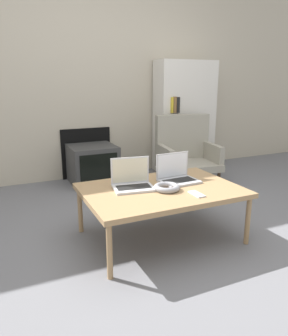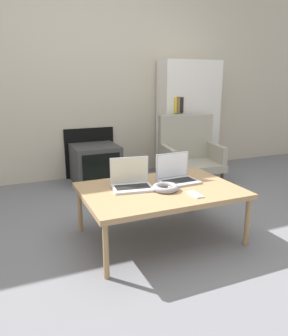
{
  "view_description": "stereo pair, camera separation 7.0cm",
  "coord_description": "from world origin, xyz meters",
  "px_view_note": "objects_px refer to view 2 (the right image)",
  "views": [
    {
      "loc": [
        -1.07,
        -1.81,
        1.16
      ],
      "look_at": [
        0.0,
        0.51,
        0.48
      ],
      "focal_mm": 35.0,
      "sensor_mm": 36.0,
      "label": 1
    },
    {
      "loc": [
        -1.01,
        -1.84,
        1.16
      ],
      "look_at": [
        0.0,
        0.51,
        0.48
      ],
      "focal_mm": 35.0,
      "sensor_mm": 36.0,
      "label": 2
    }
  ],
  "objects_px": {
    "laptop_left": "(131,181)",
    "headphones": "(166,188)",
    "phone": "(195,194)",
    "armchair": "(189,150)",
    "tv": "(96,164)",
    "laptop_right": "(176,175)"
  },
  "relations": [
    {
      "from": "laptop_left",
      "to": "headphones",
      "type": "height_order",
      "value": "laptop_left"
    },
    {
      "from": "headphones",
      "to": "phone",
      "type": "distance_m",
      "value": 0.22
    },
    {
      "from": "armchair",
      "to": "tv",
      "type": "bearing_deg",
      "value": 170.68
    },
    {
      "from": "phone",
      "to": "laptop_right",
      "type": "bearing_deg",
      "value": 84.21
    },
    {
      "from": "tv",
      "to": "laptop_left",
      "type": "bearing_deg",
      "value": -94.52
    },
    {
      "from": "laptop_left",
      "to": "headphones",
      "type": "relative_size",
      "value": 1.68
    },
    {
      "from": "laptop_left",
      "to": "phone",
      "type": "distance_m",
      "value": 0.48
    },
    {
      "from": "laptop_right",
      "to": "armchair",
      "type": "bearing_deg",
      "value": 52.34
    },
    {
      "from": "laptop_left",
      "to": "phone",
      "type": "bearing_deg",
      "value": -35.53
    },
    {
      "from": "laptop_right",
      "to": "armchair",
      "type": "height_order",
      "value": "armchair"
    },
    {
      "from": "headphones",
      "to": "laptop_left",
      "type": "bearing_deg",
      "value": 141.3
    },
    {
      "from": "laptop_right",
      "to": "tv",
      "type": "xyz_separation_m",
      "value": [
        -0.26,
        1.47,
        -0.22
      ]
    },
    {
      "from": "laptop_right",
      "to": "phone",
      "type": "bearing_deg",
      "value": -98.7
    },
    {
      "from": "headphones",
      "to": "tv",
      "type": "distance_m",
      "value": 1.64
    },
    {
      "from": "laptop_left",
      "to": "tv",
      "type": "distance_m",
      "value": 1.49
    },
    {
      "from": "laptop_right",
      "to": "headphones",
      "type": "height_order",
      "value": "laptop_right"
    },
    {
      "from": "laptop_left",
      "to": "headphones",
      "type": "distance_m",
      "value": 0.26
    },
    {
      "from": "headphones",
      "to": "armchair",
      "type": "bearing_deg",
      "value": 53.39
    },
    {
      "from": "laptop_right",
      "to": "tv",
      "type": "distance_m",
      "value": 1.51
    },
    {
      "from": "laptop_left",
      "to": "laptop_right",
      "type": "height_order",
      "value": "same"
    },
    {
      "from": "tv",
      "to": "phone",
      "type": "bearing_deg",
      "value": -82.81
    },
    {
      "from": "armchair",
      "to": "phone",
      "type": "bearing_deg",
      "value": -110.83
    }
  ]
}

